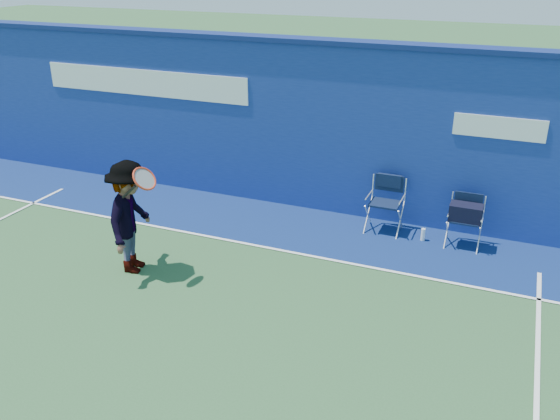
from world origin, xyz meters
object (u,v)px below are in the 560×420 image
at_px(directors_chair_left, 384,214).
at_px(directors_chair_right, 464,226).
at_px(water_bottle, 423,235).
at_px(tennis_player, 131,217).

xyz_separation_m(directors_chair_left, directors_chair_right, (1.33, -0.09, 0.04)).
relative_size(water_bottle, tennis_player, 0.13).
relative_size(directors_chair_left, water_bottle, 4.40).
distance_m(directors_chair_left, directors_chair_right, 1.33).
relative_size(directors_chair_left, directors_chair_right, 1.11).
height_order(water_bottle, tennis_player, tennis_player).
bearing_deg(water_bottle, directors_chair_right, 4.41).
distance_m(water_bottle, tennis_player, 4.73).
bearing_deg(directors_chair_left, tennis_player, -138.63).
bearing_deg(tennis_player, directors_chair_right, 30.94).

